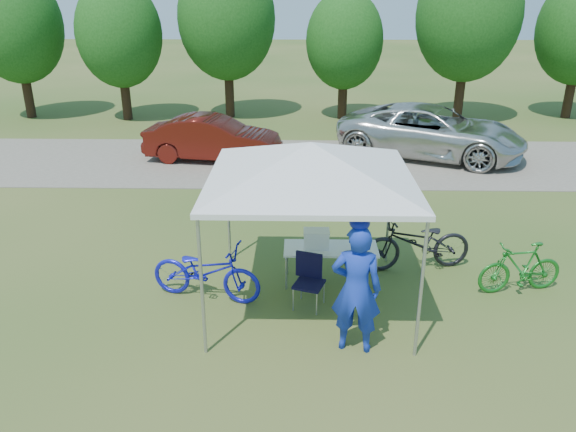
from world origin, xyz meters
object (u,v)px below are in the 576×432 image
folding_table (331,250)px  cyclist (356,289)px  folding_chair (309,276)px  bike_green (520,268)px  minivan (431,131)px  bike_dark (418,243)px  sedan (213,138)px  cooler (316,239)px  bike_blue (206,271)px

folding_table → cyclist: bearing=-82.8°
folding_chair → bike_green: 3.65m
folding_table → folding_chair: bearing=-117.2°
folding_table → minivan: size_ratio=0.29×
minivan → bike_dark: bearing=-170.6°
folding_chair → bike_dark: size_ratio=0.44×
bike_dark → sedan: (-4.79, 6.96, 0.15)m
cooler → bike_green: size_ratio=0.30×
bike_green → bike_dark: bike_dark is taller
folding_chair → minivan: 9.62m
sedan → bike_dark: bearing=-137.8°
bike_dark → minivan: 7.75m
bike_green → sedan: size_ratio=0.38×
folding_table → cooler: bearing=-180.0°
cyclist → minivan: size_ratio=0.35×
cyclist → bike_dark: cyclist is taller
bike_blue → bike_dark: bearing=-59.1°
cyclist → bike_blue: bearing=-21.2°
folding_table → bike_dark: bearing=18.0°
sedan → bike_blue: bearing=-164.9°
folding_table → sedan: bearing=112.9°
folding_chair → bike_dark: (2.02, 1.29, 0.01)m
folding_chair → cyclist: cyclist is taller
folding_chair → cyclist: 1.45m
sedan → folding_table: bearing=-149.5°
folding_chair → minivan: (3.85, 8.81, 0.28)m
folding_table → sedan: 8.13m
cyclist → bike_blue: (-2.35, 1.37, -0.47)m
bike_blue → bike_green: (5.33, 0.34, -0.05)m
bike_dark → sedan: bearing=-154.3°
bike_blue → sedan: 8.16m
folding_table → cyclist: (0.25, -1.98, 0.34)m
cooler → bike_blue: (-1.85, -0.61, -0.34)m
folding_table → minivan: bearing=66.8°
cooler → cyclist: (0.50, -1.98, 0.14)m
folding_chair → bike_green: bearing=26.9°
folding_chair → minivan: size_ratio=0.16×
bike_green → folding_chair: bearing=-92.7°
cooler → bike_dark: bearing=15.7°
folding_table → cooler: cooler is taller
cyclist → minivan: (3.21, 10.03, -0.18)m
folding_chair → cyclist: (0.64, -1.22, 0.45)m
bike_dark → cyclist: bearing=-37.6°
bike_green → bike_dark: (-1.60, 0.79, 0.07)m
cyclist → folding_chair: bearing=-53.3°
cyclist → bike_blue: cyclist is taller
bike_dark → sedan: 8.45m
sedan → folding_chair: bearing=-153.8°
folding_chair → bike_green: (3.62, 0.49, -0.07)m
bike_blue → minivan: size_ratio=0.34×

